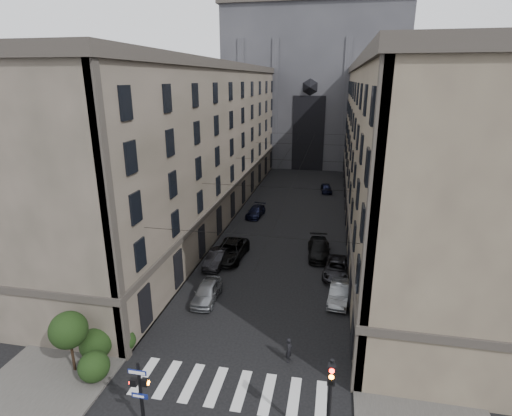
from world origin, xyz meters
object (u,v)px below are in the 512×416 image
Objects in this scene: car_left_far at (256,212)px; car_right_far at (326,188)px; car_left_near at (207,292)px; pedestrian_signal_left at (140,391)px; car_right_midnear at (337,268)px; gothic_tower at (314,75)px; pedestrian at (289,350)px; car_right_near at (339,293)px; car_left_midnear at (217,258)px; car_left_midfar at (230,251)px; traffic_light_right at (330,396)px; car_right_midfar at (319,249)px.

car_left_far is 1.13× the size of car_right_far.
pedestrian_signal_left is at bearing -88.45° from car_left_near.
car_right_midnear is (10.42, -14.55, 0.06)m from car_left_far.
gothic_tower reaches higher than car_left_far.
car_left_far is 27.93m from pedestrian.
car_left_near is 1.00× the size of car_left_far.
car_left_far is 21.74m from car_right_near.
car_left_near is 6.27m from car_left_midnear.
car_left_near is at bearing -85.58° from car_left_midfar.
car_right_near is 4.44m from car_right_midnear.
car_left_midnear is 0.99× the size of car_left_far.
pedestrian_signal_left is 9.18m from traffic_light_right.
car_right_near is at bearing -19.09° from car_left_midnear.
pedestrian is (-1.09, -16.15, 0.05)m from car_right_midfar.
car_left_midfar reaches higher than car_left_midnear.
car_left_midfar is 12.98m from car_left_far.
car_left_far is at bearing 88.94° from car_left_near.
car_left_near is at bearing 63.79° from pedestrian.
car_right_midfar is at bearing 24.18° from car_left_midnear.
car_left_near is at bearing -84.60° from car_left_far.
car_right_far is (8.40, 34.30, -0.09)m from car_left_near.
gothic_tower reaches higher than car_right_midfar.
pedestrian reaches higher than car_left_midfar.
traffic_light_right is at bearing -144.72° from pedestrian.
gothic_tower is at bearing 88.24° from car_left_midfar.
car_right_far is at bearing 85.41° from car_right_midfar.
car_left_midfar is (-0.20, 7.96, 0.07)m from car_left_near.
car_left_midnear reaches higher than car_right_far.
traffic_light_right is at bearing -52.46° from car_left_near.
car_left_midnear reaches higher than car_left_far.
car_right_midnear is 4.21m from car_right_midfar.
car_right_midfar is (-1.82, 3.80, 0.07)m from car_right_midnear.
car_right_midfar is at bearing 121.25° from car_right_midnear.
car_right_midnear is 3.06× the size of pedestrian.
car_right_midfar reaches higher than car_right_near.
car_left_far is 2.68× the size of pedestrian.
gothic_tower is 13.13× the size of car_left_near.
car_left_near is at bearing 93.15° from pedestrian_signal_left.
car_left_midnear is 14.78m from car_left_far.
car_right_far is (-1.82, 27.91, -0.04)m from car_right_midnear.
pedestrian_signal_left is at bearing -117.82° from car_right_near.
car_right_near reaches higher than car_left_far.
gothic_tower is at bearing 84.46° from car_left_near.
pedestrian is (-1.09, -40.26, 0.16)m from car_right_far.
car_right_near is (0.60, 14.00, -2.58)m from traffic_light_right.
car_right_near is at bearing -84.01° from gothic_tower.
car_left_midnear is at bearing -115.22° from car_right_far.
car_right_midfar is at bearing -96.67° from car_right_far.
car_right_near is 2.61× the size of pedestrian.
traffic_light_right is at bearing -86.30° from car_right_near.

